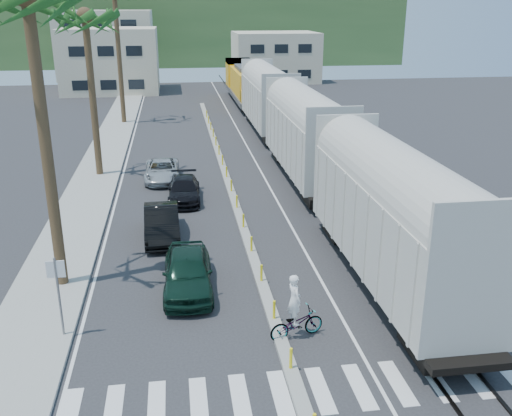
{
  "coord_description": "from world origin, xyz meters",
  "views": [
    {
      "loc": [
        -3.2,
        -15.67,
        10.77
      ],
      "look_at": [
        0.3,
        8.63,
        2.0
      ],
      "focal_mm": 40.0,
      "sensor_mm": 36.0,
      "label": 1
    }
  ],
  "objects_px": {
    "car_second": "(162,223)",
    "street_sign": "(58,286)",
    "car_lead": "(188,272)",
    "cyclist": "(296,318)"
  },
  "relations": [
    {
      "from": "street_sign",
      "to": "car_lead",
      "type": "height_order",
      "value": "street_sign"
    },
    {
      "from": "car_second",
      "to": "street_sign",
      "type": "bearing_deg",
      "value": -112.53
    },
    {
      "from": "street_sign",
      "to": "car_second",
      "type": "distance_m",
      "value": 9.24
    },
    {
      "from": "car_lead",
      "to": "car_second",
      "type": "relative_size",
      "value": 1.02
    },
    {
      "from": "car_lead",
      "to": "cyclist",
      "type": "bearing_deg",
      "value": -46.81
    },
    {
      "from": "car_second",
      "to": "cyclist",
      "type": "height_order",
      "value": "cyclist"
    },
    {
      "from": "cyclist",
      "to": "car_second",
      "type": "bearing_deg",
      "value": 10.09
    },
    {
      "from": "car_lead",
      "to": "cyclist",
      "type": "height_order",
      "value": "cyclist"
    },
    {
      "from": "street_sign",
      "to": "cyclist",
      "type": "height_order",
      "value": "street_sign"
    },
    {
      "from": "cyclist",
      "to": "car_lead",
      "type": "bearing_deg",
      "value": 26.35
    }
  ]
}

